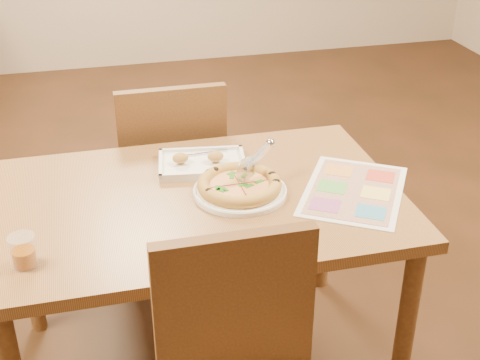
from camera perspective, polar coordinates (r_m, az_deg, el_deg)
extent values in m
cube|color=olive|center=(2.14, -3.65, -1.93)|extent=(1.30, 0.85, 0.04)
cylinder|color=brown|center=(2.63, -17.72, -6.25)|extent=(0.06, 0.06, 0.68)
cylinder|color=brown|center=(2.24, 13.89, -12.64)|extent=(0.06, 0.06, 0.68)
cylinder|color=brown|center=(2.77, 7.24, -3.12)|extent=(0.06, 0.06, 0.68)
cube|color=brown|center=(1.74, -0.45, -10.94)|extent=(0.42, 0.04, 0.45)
cube|color=brown|center=(2.87, -6.10, 0.67)|extent=(0.42, 0.42, 0.04)
cube|color=brown|center=(2.60, -5.73, 3.15)|extent=(0.42, 0.04, 0.45)
cylinder|color=white|center=(2.14, 0.00, -0.99)|extent=(0.38, 0.38, 0.02)
cylinder|color=gold|center=(2.14, -0.05, -0.60)|extent=(0.26, 0.26, 0.01)
cylinder|color=#D5BC74|center=(2.13, -0.05, -0.40)|extent=(0.22, 0.22, 0.01)
torus|color=gold|center=(2.13, -0.05, -0.37)|extent=(0.27, 0.27, 0.04)
cylinder|color=silver|center=(2.12, 0.50, 0.92)|extent=(0.07, 0.05, 0.09)
cube|color=silver|center=(2.16, 1.58, 2.05)|extent=(0.12, 0.09, 0.06)
cube|color=silver|center=(2.31, -3.24, 1.30)|extent=(0.32, 0.24, 0.02)
cube|color=silver|center=(2.30, -3.25, 1.55)|extent=(0.15, 0.02, 0.00)
ellipsoid|color=#B38940|center=(2.29, -5.11, 1.88)|extent=(0.06, 0.04, 0.04)
ellipsoid|color=#B38940|center=(2.30, -2.11, 2.02)|extent=(0.06, 0.04, 0.04)
cylinder|color=#8D470A|center=(1.89, -17.92, -6.30)|extent=(0.06, 0.06, 0.05)
cylinder|color=white|center=(1.88, -18.01, -5.80)|extent=(0.07, 0.07, 0.09)
cube|color=silver|center=(2.19, 9.68, -0.89)|extent=(0.48, 0.52, 0.00)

